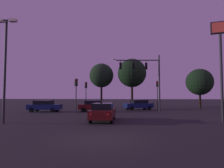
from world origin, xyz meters
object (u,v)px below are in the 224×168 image
tree_left_far (101,76)px  traffic_light_median (76,89)px  parking_lot_lamp_post (5,57)px  tree_center_horizon (132,73)px  traffic_signal_mast_arm (145,72)px  car_nearside_lane (103,112)px  tree_behind_sign (200,82)px  car_far_lane (139,105)px  traffic_light_corner_left (157,89)px  car_crossing_right (44,106)px  store_sign_illuminated (221,49)px  car_crossing_left (94,106)px  traffic_light_corner_right (86,90)px

tree_left_far → traffic_light_median: bearing=-94.7°
parking_lot_lamp_post → tree_center_horizon: (10.19, 20.99, 1.02)m
tree_left_far → traffic_signal_mast_arm: bearing=-53.8°
traffic_signal_mast_arm → car_nearside_lane: traffic_signal_mast_arm is taller
traffic_light_median → tree_behind_sign: tree_behind_sign is taller
traffic_light_median → tree_behind_sign: bearing=29.8°
car_far_lane → tree_left_far: bearing=135.0°
traffic_light_corner_left → car_far_lane: traffic_light_corner_left is taller
car_far_lane → tree_left_far: tree_left_far is taller
car_crossing_right → parking_lot_lamp_post: (1.52, -10.65, 4.41)m
store_sign_illuminated → tree_left_far: bearing=122.3°
car_crossing_right → traffic_light_median: bearing=-21.8°
tree_behind_sign → tree_center_horizon: 11.47m
car_crossing_left → car_crossing_right: 6.60m
tree_left_far → tree_center_horizon: (5.79, -1.29, 0.26)m
traffic_light_corner_left → tree_left_far: 11.50m
car_crossing_left → car_crossing_right: same height
store_sign_illuminated → traffic_light_median: bearing=154.3°
car_crossing_right → car_nearside_lane: bearing=-43.2°
traffic_light_corner_left → tree_center_horizon: size_ratio=0.50×
car_crossing_left → parking_lot_lamp_post: size_ratio=0.52×
traffic_signal_mast_arm → car_crossing_right: 14.17m
store_sign_illuminated → tree_center_horizon: size_ratio=0.93×
tree_behind_sign → tree_left_far: bearing=169.3°
tree_left_far → tree_center_horizon: 5.94m
car_nearside_lane → tree_behind_sign: 22.13m
traffic_signal_mast_arm → traffic_light_corner_right: (-8.79, 3.01, -2.31)m
car_crossing_left → tree_left_far: (-0.61, 10.70, 5.17)m
car_crossing_right → parking_lot_lamp_post: bearing=-81.9°
car_crossing_left → store_sign_illuminated: size_ratio=0.52×
traffic_light_corner_left → traffic_light_corner_right: traffic_light_corner_left is taller
car_far_lane → tree_center_horizon: size_ratio=0.53×
car_crossing_left → parking_lot_lamp_post: bearing=-113.4°
car_nearside_lane → tree_left_far: 21.01m
traffic_light_corner_left → traffic_light_corner_right: 11.21m
car_nearside_lane → car_crossing_right: same height
traffic_light_corner_left → car_nearside_lane: bearing=-114.2°
tree_behind_sign → tree_left_far: tree_left_far is taller
traffic_light_median → store_sign_illuminated: bearing=-25.7°
parking_lot_lamp_post → tree_left_far: tree_left_far is taller
traffic_light_corner_left → tree_behind_sign: bearing=17.3°
store_sign_illuminated → tree_center_horizon: bearing=110.3°
car_crossing_left → tree_behind_sign: 18.33m
tree_center_horizon → tree_behind_sign: bearing=-9.8°
store_sign_illuminated → tree_left_far: 23.97m
traffic_signal_mast_arm → store_sign_illuminated: bearing=-62.0°
traffic_signal_mast_arm → car_crossing_right: traffic_signal_mast_arm is taller
traffic_light_corner_right → tree_center_horizon: bearing=39.2°
traffic_light_corner_left → car_crossing_left: (-9.10, -5.23, -2.35)m
traffic_light_median → car_crossing_right: 5.62m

